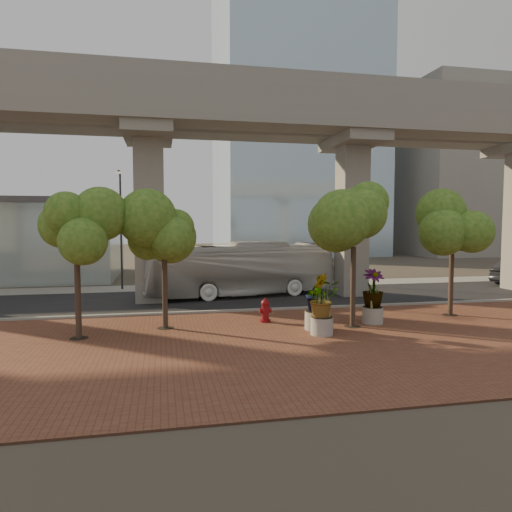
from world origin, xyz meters
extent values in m
plane|color=#3D372C|center=(0.00, 0.00, 0.00)|extent=(160.00, 160.00, 0.00)
cube|color=brown|center=(0.00, -8.00, 0.03)|extent=(70.00, 13.00, 0.06)
cube|color=black|center=(0.00, 2.00, 0.02)|extent=(90.00, 8.00, 0.04)
cube|color=gray|center=(0.00, -2.00, 0.08)|extent=(70.00, 0.25, 0.16)
cube|color=gray|center=(0.00, 7.50, 0.03)|extent=(90.00, 3.00, 0.06)
cube|color=gray|center=(0.00, 0.40, 10.50)|extent=(72.00, 2.40, 1.80)
cube|color=gray|center=(0.00, 3.60, 10.50)|extent=(72.00, 2.40, 1.80)
cube|color=gray|center=(0.00, -0.70, 11.90)|extent=(72.00, 0.12, 1.00)
cube|color=gray|center=(0.00, 4.70, 11.90)|extent=(72.00, 0.12, 1.00)
cube|color=gray|center=(38.00, 36.00, 12.00)|extent=(18.00, 16.00, 24.00)
imported|color=silver|center=(-0.78, 3.00, 1.63)|extent=(11.99, 4.58, 3.26)
cylinder|color=maroon|center=(-0.91, -4.62, 0.11)|extent=(0.48, 0.48, 0.11)
cylinder|color=maroon|center=(-0.91, -4.62, 0.50)|extent=(0.32, 0.32, 0.77)
sphere|color=maroon|center=(-0.91, -4.62, 0.88)|extent=(0.37, 0.37, 0.37)
cylinder|color=maroon|center=(-0.91, -4.62, 1.06)|extent=(0.11, 0.11, 0.13)
cylinder|color=maroon|center=(-0.91, -4.62, 0.56)|extent=(0.53, 0.21, 0.21)
cylinder|color=#9F9C90|center=(0.74, -7.35, 0.40)|extent=(0.88, 0.88, 0.68)
imported|color=#2E5C18|center=(0.74, -7.35, 1.48)|extent=(1.96, 1.96, 1.47)
cylinder|color=#ABA69A|center=(3.62, -5.83, 0.41)|extent=(0.90, 0.90, 0.70)
imported|color=#2E5C18|center=(3.62, -5.83, 1.59)|extent=(2.21, 2.21, 1.66)
cylinder|color=#9A978B|center=(0.83, -6.46, 0.43)|extent=(0.96, 0.96, 0.74)
imported|color=#2E5C18|center=(0.83, -6.46, 1.60)|extent=(2.12, 2.12, 1.59)
cylinder|color=#4C392B|center=(-8.47, -6.05, 1.65)|extent=(0.22, 0.22, 3.18)
cylinder|color=black|center=(-8.47, -6.05, 0.07)|extent=(0.70, 0.70, 0.01)
cylinder|color=#4C392B|center=(-5.25, -4.98, 1.56)|extent=(0.22, 0.22, 3.01)
cylinder|color=black|center=(-5.25, -4.98, 0.07)|extent=(0.70, 0.70, 0.01)
cylinder|color=#4C392B|center=(2.50, -6.26, 1.75)|extent=(0.22, 0.22, 3.37)
cylinder|color=black|center=(2.50, -6.26, 0.07)|extent=(0.70, 0.70, 0.01)
cylinder|color=#4C392B|center=(8.06, -4.91, 1.57)|extent=(0.22, 0.22, 3.02)
cylinder|color=black|center=(8.06, -4.91, 0.07)|extent=(0.70, 0.70, 0.01)
cylinder|color=#29292D|center=(-7.99, 7.31, 3.89)|extent=(0.13, 0.13, 7.70)
cube|color=#29292D|center=(-7.99, 6.83, 7.74)|extent=(0.14, 0.96, 0.14)
cube|color=silver|center=(-7.99, 6.35, 7.64)|extent=(0.38, 0.19, 0.12)
cylinder|color=#2B2B30|center=(7.94, 5.75, 4.12)|extent=(0.14, 0.14, 8.16)
cube|color=#2B2B30|center=(7.94, 5.24, 8.20)|extent=(0.15, 1.02, 0.15)
cube|color=silver|center=(7.94, 4.73, 8.10)|extent=(0.41, 0.20, 0.12)
camera|label=1|loc=(-5.33, -24.05, 4.37)|focal=32.00mm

